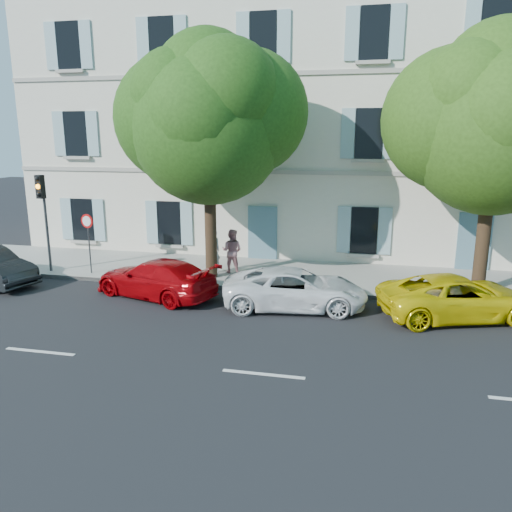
% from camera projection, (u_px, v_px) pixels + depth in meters
% --- Properties ---
extents(ground, '(90.00, 90.00, 0.00)m').
position_uv_depth(ground, '(289.00, 316.00, 15.68)').
color(ground, black).
extents(sidewalk, '(36.00, 4.50, 0.15)m').
position_uv_depth(sidewalk, '(305.00, 276.00, 19.88)').
color(sidewalk, '#A09E96').
rests_on(sidewalk, ground).
extents(kerb, '(36.00, 0.16, 0.16)m').
position_uv_depth(kerb, '(298.00, 292.00, 17.82)').
color(kerb, '#9E998E').
rests_on(kerb, ground).
extents(building, '(28.00, 7.00, 12.00)m').
position_uv_depth(building, '(322.00, 125.00, 23.94)').
color(building, beige).
rests_on(building, ground).
extents(car_red_coupe, '(4.95, 3.20, 1.33)m').
position_uv_depth(car_red_coupe, '(156.00, 278.00, 17.45)').
color(car_red_coupe, '#9D0409').
rests_on(car_red_coupe, ground).
extents(car_white_coupe, '(4.91, 2.72, 1.30)m').
position_uv_depth(car_white_coupe, '(295.00, 289.00, 16.32)').
color(car_white_coupe, white).
rests_on(car_white_coupe, ground).
extents(car_yellow_supercar, '(5.27, 3.59, 1.34)m').
position_uv_depth(car_yellow_supercar, '(458.00, 297.00, 15.40)').
color(car_yellow_supercar, '#DBC209').
rests_on(car_yellow_supercar, ground).
extents(tree_left, '(5.68, 5.68, 8.81)m').
position_uv_depth(tree_left, '(208.00, 127.00, 18.15)').
color(tree_left, '#3A2819').
rests_on(tree_left, sidewalk).
extents(tree_right, '(5.64, 5.64, 8.68)m').
position_uv_depth(tree_right, '(495.00, 129.00, 16.25)').
color(tree_right, '#3A2819').
rests_on(tree_right, sidewalk).
extents(traffic_light, '(0.35, 0.44, 3.89)m').
position_uv_depth(traffic_light, '(43.00, 202.00, 19.60)').
color(traffic_light, '#383A3D').
rests_on(traffic_light, sidewalk).
extents(road_sign, '(0.55, 0.13, 2.39)m').
position_uv_depth(road_sign, '(88.00, 231.00, 19.62)').
color(road_sign, '#383A3D').
rests_on(road_sign, sidewalk).
extents(pedestrian_a, '(0.77, 0.76, 1.79)m').
position_uv_depth(pedestrian_a, '(213.00, 251.00, 19.84)').
color(pedestrian_a, silver).
rests_on(pedestrian_a, sidewalk).
extents(pedestrian_b, '(0.93, 0.76, 1.77)m').
position_uv_depth(pedestrian_b, '(232.00, 251.00, 19.91)').
color(pedestrian_b, '#C27C81').
rests_on(pedestrian_b, sidewalk).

